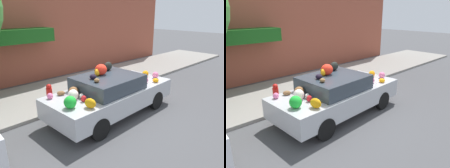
# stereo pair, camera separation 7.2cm
# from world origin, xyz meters

# --- Properties ---
(ground_plane) EXTENTS (60.00, 60.00, 0.00)m
(ground_plane) POSITION_xyz_m (0.00, 0.00, 0.00)
(ground_plane) COLOR #4C4C4F
(sidewalk_curb) EXTENTS (24.00, 3.20, 0.11)m
(sidewalk_curb) POSITION_xyz_m (0.00, 2.70, 0.05)
(sidewalk_curb) COLOR gray
(sidewalk_curb) RESTS_ON ground
(building_facade) EXTENTS (18.00, 1.20, 5.73)m
(building_facade) POSITION_xyz_m (-0.06, 4.92, 2.83)
(building_facade) COLOR #9E4C38
(building_facade) RESTS_ON ground
(fire_hydrant) EXTENTS (0.20, 0.20, 0.70)m
(fire_hydrant) POSITION_xyz_m (-1.13, 1.76, 0.45)
(fire_hydrant) COLOR red
(fire_hydrant) RESTS_ON sidewalk_curb
(art_car) EXTENTS (4.23, 1.91, 1.63)m
(art_car) POSITION_xyz_m (-0.04, -0.13, 0.70)
(art_car) COLOR #B7BABF
(art_car) RESTS_ON ground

